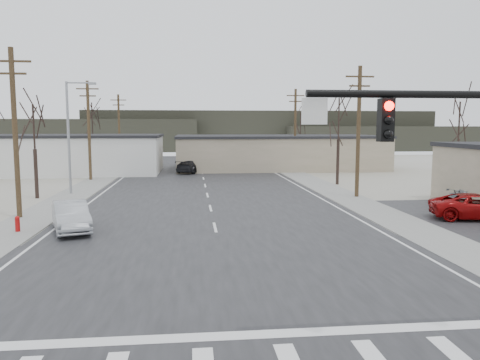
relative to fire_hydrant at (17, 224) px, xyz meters
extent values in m
plane|color=#B8B8B4|center=(10.20, -8.00, -0.45)|extent=(140.00, 140.00, 0.00)
cube|color=black|center=(10.20, 7.00, -0.43)|extent=(18.00, 110.00, 0.05)
cube|color=black|center=(10.20, -8.00, -0.43)|extent=(90.00, 10.00, 0.04)
cube|color=gray|center=(-0.40, 12.00, -0.42)|extent=(3.00, 90.00, 0.06)
cube|color=gray|center=(20.80, 12.00, -0.42)|extent=(3.00, 90.00, 0.06)
cylinder|color=black|center=(15.80, -14.20, 5.75)|extent=(8.40, 0.18, 0.18)
cube|color=black|center=(13.50, -14.20, 5.15)|extent=(0.32, 0.30, 1.00)
sphere|color=#FF0C05|center=(13.50, -14.37, 5.47)|extent=(0.22, 0.22, 0.22)
cube|color=silver|center=(11.80, -14.20, 5.35)|extent=(0.60, 0.04, 0.60)
cylinder|color=#A50C0C|center=(0.00, 0.00, -0.10)|extent=(0.24, 0.24, 0.70)
sphere|color=#A50C0C|center=(0.00, 0.00, 0.30)|extent=(0.24, 0.24, 0.24)
cube|color=silver|center=(-5.80, 32.00, 1.65)|extent=(22.00, 12.00, 4.20)
cube|color=black|center=(-5.80, 32.00, 3.90)|extent=(22.30, 12.30, 0.30)
cube|color=tan|center=(20.20, 36.00, 1.55)|extent=(26.00, 14.00, 4.00)
cube|color=black|center=(20.20, 36.00, 3.70)|extent=(26.30, 14.30, 0.30)
cylinder|color=#4D3823|center=(-1.30, 4.00, 4.55)|extent=(0.30, 0.30, 10.00)
cube|color=#4D3823|center=(-1.30, 4.00, 8.75)|extent=(2.20, 0.12, 0.12)
cube|color=#4D3823|center=(-1.30, 4.00, 8.05)|extent=(1.60, 0.12, 0.12)
cylinder|color=#4D3823|center=(-1.30, 24.00, 4.55)|extent=(0.30, 0.30, 10.00)
cube|color=#4D3823|center=(-1.30, 24.00, 8.75)|extent=(2.20, 0.12, 0.12)
cube|color=#4D3823|center=(-1.30, 24.00, 8.05)|extent=(1.60, 0.12, 0.12)
cylinder|color=#4D3823|center=(-1.30, 44.00, 4.55)|extent=(0.30, 0.30, 10.00)
cube|color=#4D3823|center=(-1.30, 44.00, 8.75)|extent=(2.20, 0.12, 0.12)
cube|color=#4D3823|center=(-1.30, 44.00, 8.05)|extent=(1.60, 0.12, 0.12)
cylinder|color=#4D3823|center=(21.70, 10.00, 4.55)|extent=(0.30, 0.30, 10.00)
cube|color=#4D3823|center=(21.70, 10.00, 8.75)|extent=(2.20, 0.12, 0.12)
cube|color=#4D3823|center=(21.70, 10.00, 8.05)|extent=(1.60, 0.12, 0.12)
cylinder|color=#4D3823|center=(21.70, 32.00, 4.55)|extent=(0.30, 0.30, 10.00)
cube|color=#4D3823|center=(21.70, 32.00, 8.75)|extent=(2.20, 0.12, 0.12)
cube|color=#4D3823|center=(21.70, 32.00, 8.05)|extent=(1.60, 0.12, 0.12)
cylinder|color=gray|center=(-0.80, 14.00, 4.05)|extent=(0.20, 0.20, 9.00)
cylinder|color=gray|center=(0.20, 14.00, 8.45)|extent=(2.00, 0.12, 0.12)
cube|color=gray|center=(1.20, 14.00, 8.40)|extent=(0.60, 0.25, 0.18)
cylinder|color=#32241E|center=(-2.80, 12.00, 1.42)|extent=(0.28, 0.28, 3.75)
cylinder|color=#32241E|center=(-2.80, 12.00, 4.80)|extent=(0.14, 0.14, 3.75)
cylinder|color=#32241E|center=(22.70, 18.00, 1.67)|extent=(0.28, 0.28, 4.25)
cylinder|color=#32241E|center=(22.70, 18.00, 5.50)|extent=(0.14, 0.14, 4.25)
cylinder|color=#32241E|center=(-3.80, 38.00, 1.80)|extent=(0.28, 0.28, 4.50)
cylinder|color=#32241E|center=(-3.80, 38.00, 5.85)|extent=(0.14, 0.14, 4.50)
cylinder|color=#32241E|center=(25.20, 44.00, 1.55)|extent=(0.28, 0.28, 4.00)
cylinder|color=#32241E|center=(25.20, 44.00, 5.15)|extent=(0.14, 0.14, 4.00)
cylinder|color=#32241E|center=(32.20, 14.00, 1.55)|extent=(0.28, 0.28, 4.00)
cylinder|color=#32241E|center=(32.20, 14.00, 5.15)|extent=(0.14, 0.14, 4.00)
cube|color=#333026|center=(-24.80, 84.00, 3.05)|extent=(70.00, 18.00, 7.00)
cube|color=#333026|center=(25.20, 88.00, 4.05)|extent=(80.00, 18.00, 9.00)
cube|color=#333026|center=(60.20, 82.00, 2.30)|extent=(60.00, 18.00, 5.50)
imported|color=#93979C|center=(2.70, -0.03, 0.36)|extent=(3.06, 4.93, 1.54)
imported|color=black|center=(8.94, 30.32, 0.38)|extent=(3.99, 5.81, 1.56)
imported|color=black|center=(9.10, 41.09, 0.26)|extent=(1.72, 3.97, 1.33)
imported|color=#880708|center=(25.68, 0.65, 0.33)|extent=(5.79, 3.70, 1.49)
imported|color=#9CA1A6|center=(28.48, 5.00, 0.21)|extent=(4.68, 2.94, 1.26)
camera|label=1|loc=(8.99, -24.76, 5.00)|focal=35.00mm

